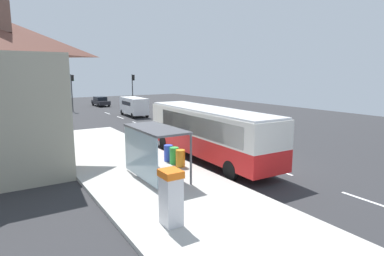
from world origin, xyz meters
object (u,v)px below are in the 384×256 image
sedan_near (101,101)px  recycling_bin_green (174,156)px  bus (208,131)px  bus_shelter (150,140)px  white_van (134,105)px  recycling_bin_orange (180,158)px  traffic_light_near_side (133,86)px  traffic_light_far_side (72,87)px  ticket_machine (171,197)px  recycling_bin_blue (168,153)px

sedan_near → recycling_bin_green: size_ratio=4.68×
bus → bus_shelter: size_ratio=2.77×
white_van → bus_shelter: bus_shelter is taller
recycling_bin_orange → traffic_light_near_side: 32.31m
recycling_bin_orange → traffic_light_near_side: (9.70, 30.69, 2.75)m
bus_shelter → sedan_near: bearing=77.0°
traffic_light_far_side → recycling_bin_green: bearing=-92.0°
white_van → recycling_bin_green: (-6.40, -21.71, -0.69)m
white_van → traffic_light_near_side: (3.30, 8.28, 2.06)m
white_van → recycling_bin_orange: white_van is taller
bus → ticket_machine: 9.09m
sedan_near → traffic_light_near_side: bearing=-62.6°
sedan_near → traffic_light_near_side: 7.44m
ticket_machine → traffic_light_far_side: size_ratio=0.38×
white_van → traffic_light_far_side: size_ratio=1.03×
bus_shelter → recycling_bin_orange: bearing=21.4°
bus → recycling_bin_green: (-2.49, -0.16, -1.19)m
ticket_machine → recycling_bin_green: bearing=60.0°
white_van → traffic_light_near_side: bearing=68.3°
recycling_bin_orange → recycling_bin_blue: size_ratio=1.00×
recycling_bin_orange → recycling_bin_green: (0.00, 0.70, 0.00)m
sedan_near → traffic_light_far_side: size_ratio=0.86×
traffic_light_near_side → bus_shelter: bearing=-110.7°
sedan_near → recycling_bin_green: bearing=-100.2°
recycling_bin_green → traffic_light_near_side: bearing=72.1°
sedan_near → bus_shelter: size_ratio=1.11×
white_van → sedan_near: white_van is taller
recycling_bin_blue → bus_shelter: 3.48m
traffic_light_near_side → bus_shelter: (-11.91, -31.56, -1.31)m
white_van → sedan_near: bearing=89.6°
ticket_machine → recycling_bin_green: ticket_machine is taller
white_van → ticket_machine: 29.92m
recycling_bin_green → bus_shelter: bus_shelter is taller
sedan_near → traffic_light_near_side: traffic_light_near_side is taller
recycling_bin_green → bus_shelter: 3.07m
traffic_light_far_side → recycling_bin_orange: bearing=-92.0°
recycling_bin_green → recycling_bin_blue: (0.00, 0.70, 0.00)m
recycling_bin_blue → recycling_bin_green: bearing=-90.0°
white_van → traffic_light_near_side: traffic_light_near_side is taller
white_van → ticket_machine: white_van is taller
sedan_near → recycling_bin_orange: sedan_near is taller
bus → recycling_bin_green: size_ratio=11.65×
recycling_bin_blue → traffic_light_far_side: 30.24m
bus → bus_shelter: 5.01m
white_van → recycling_bin_blue: 21.97m
ticket_machine → recycling_bin_orange: size_ratio=2.04×
recycling_bin_green → recycling_bin_blue: 0.70m
recycling_bin_blue → bus_shelter: bearing=-134.3°
bus → recycling_bin_orange: (-2.49, -0.86, -1.19)m
ticket_machine → bus_shelter: size_ratio=0.48×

